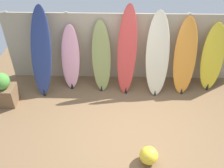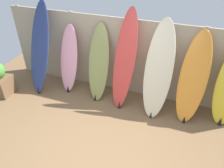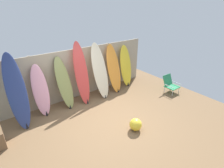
% 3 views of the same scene
% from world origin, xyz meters
% --- Properties ---
extents(ground, '(7.68, 7.68, 0.00)m').
position_xyz_m(ground, '(0.00, 0.00, 0.00)').
color(ground, brown).
extents(fence_back, '(6.08, 0.11, 1.80)m').
position_xyz_m(fence_back, '(-0.00, 2.01, 0.90)').
color(fence_back, tan).
rests_on(fence_back, ground).
extents(surfboard_navy_0, '(0.56, 0.85, 2.07)m').
position_xyz_m(surfboard_navy_0, '(-2.03, 1.49, 1.02)').
color(surfboard_navy_0, navy).
rests_on(surfboard_navy_0, ground).
extents(surfboard_pink_1, '(0.49, 0.53, 1.60)m').
position_xyz_m(surfboard_pink_1, '(-1.38, 1.64, 0.79)').
color(surfboard_pink_1, pink).
rests_on(surfboard_pink_1, ground).
extents(surfboard_olive_2, '(0.53, 0.69, 1.69)m').
position_xyz_m(surfboard_olive_2, '(-0.61, 1.63, 0.83)').
color(surfboard_olive_2, olive).
rests_on(surfboard_olive_2, ground).
extents(surfboard_red_3, '(0.54, 0.72, 2.10)m').
position_xyz_m(surfboard_red_3, '(0.00, 1.56, 1.03)').
color(surfboard_red_3, '#D13D38').
rests_on(surfboard_red_3, ground).
extents(surfboard_cream_4, '(0.56, 0.71, 1.97)m').
position_xyz_m(surfboard_cream_4, '(0.72, 1.52, 0.97)').
color(surfboard_cream_4, beige).
rests_on(surfboard_cream_4, ground).
extents(surfboard_orange_5, '(0.58, 0.71, 1.81)m').
position_xyz_m(surfboard_orange_5, '(1.40, 1.59, 0.90)').
color(surfboard_orange_5, orange).
rests_on(surfboard_orange_5, ground).
extents(surfboard_yellow_6, '(0.55, 0.46, 1.68)m').
position_xyz_m(surfboard_yellow_6, '(2.09, 1.67, 0.83)').
color(surfboard_yellow_6, yellow).
rests_on(surfboard_yellow_6, ground).
extents(planter_box, '(0.51, 0.44, 0.83)m').
position_xyz_m(planter_box, '(-2.85, 0.86, 0.38)').
color(planter_box, brown).
rests_on(planter_box, ground).
extents(beach_ball, '(0.34, 0.34, 0.34)m').
position_xyz_m(beach_ball, '(0.38, -0.73, 0.17)').
color(beach_ball, yellow).
rests_on(beach_ball, ground).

